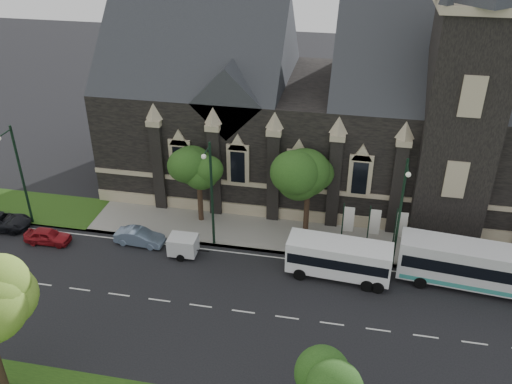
% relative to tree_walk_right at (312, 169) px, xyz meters
% --- Properties ---
extents(ground, '(160.00, 160.00, 0.00)m').
position_rel_tree_walk_right_xyz_m(ground, '(-3.21, -10.71, -5.82)').
color(ground, black).
rests_on(ground, ground).
extents(sidewalk, '(80.00, 5.00, 0.15)m').
position_rel_tree_walk_right_xyz_m(sidewalk, '(-3.21, -1.21, -5.74)').
color(sidewalk, gray).
rests_on(sidewalk, ground).
extents(museum, '(40.00, 17.70, 29.90)m').
position_rel_tree_walk_right_xyz_m(museum, '(1.90, 8.07, 2.35)').
color(museum, black).
rests_on(museum, ground).
extents(tree_walk_right, '(4.08, 4.08, 7.80)m').
position_rel_tree_walk_right_xyz_m(tree_walk_right, '(0.00, 0.00, 0.00)').
color(tree_walk_right, black).
rests_on(tree_walk_right, ground).
extents(tree_walk_left, '(3.91, 3.91, 7.64)m').
position_rel_tree_walk_right_xyz_m(tree_walk_left, '(-9.01, -0.01, -0.08)').
color(tree_walk_left, black).
rests_on(tree_walk_left, ground).
extents(street_lamp_near, '(0.36, 1.88, 9.00)m').
position_rel_tree_walk_right_xyz_m(street_lamp_near, '(6.79, -3.62, -0.71)').
color(street_lamp_near, black).
rests_on(street_lamp_near, ground).
extents(street_lamp_mid, '(0.36, 1.88, 9.00)m').
position_rel_tree_walk_right_xyz_m(street_lamp_mid, '(-7.21, -3.62, -0.71)').
color(street_lamp_mid, black).
rests_on(street_lamp_mid, ground).
extents(street_lamp_far, '(0.36, 1.88, 9.00)m').
position_rel_tree_walk_right_xyz_m(street_lamp_far, '(-23.21, -3.62, -0.71)').
color(street_lamp_far, black).
rests_on(street_lamp_far, ground).
extents(banner_flag_left, '(0.90, 0.10, 4.00)m').
position_rel_tree_walk_right_xyz_m(banner_flag_left, '(3.08, -1.71, -3.43)').
color(banner_flag_left, black).
rests_on(banner_flag_left, ground).
extents(banner_flag_center, '(0.90, 0.10, 4.00)m').
position_rel_tree_walk_right_xyz_m(banner_flag_center, '(5.08, -1.71, -3.43)').
color(banner_flag_center, black).
rests_on(banner_flag_center, ground).
extents(banner_flag_right, '(0.90, 0.10, 4.00)m').
position_rel_tree_walk_right_xyz_m(banner_flag_right, '(7.08, -1.71, -3.43)').
color(banner_flag_right, black).
rests_on(banner_flag_right, ground).
extents(tour_coach, '(11.85, 3.67, 3.40)m').
position_rel_tree_walk_right_xyz_m(tour_coach, '(12.89, -4.99, -3.96)').
color(tour_coach, silver).
rests_on(tour_coach, ground).
extents(shuttle_bus, '(7.65, 3.11, 2.89)m').
position_rel_tree_walk_right_xyz_m(shuttle_bus, '(2.81, -5.55, -4.15)').
color(shuttle_bus, white).
rests_on(shuttle_bus, ground).
extents(box_trailer, '(3.15, 1.85, 1.68)m').
position_rel_tree_walk_right_xyz_m(box_trailer, '(-9.16, -5.29, -4.87)').
color(box_trailer, silver).
rests_on(box_trailer, ground).
extents(sedan, '(4.07, 1.60, 1.32)m').
position_rel_tree_walk_right_xyz_m(sedan, '(-13.07, -4.51, -5.16)').
color(sedan, '#758CA9').
rests_on(sedan, ground).
extents(car_far_red, '(3.76, 1.64, 1.26)m').
position_rel_tree_walk_right_xyz_m(car_far_red, '(-20.39, -5.78, -5.19)').
color(car_far_red, maroon).
rests_on(car_far_red, ground).
extents(car_far_black, '(5.08, 2.74, 1.35)m').
position_rel_tree_walk_right_xyz_m(car_far_black, '(-25.34, -4.59, -5.14)').
color(car_far_black, black).
rests_on(car_far_black, ground).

